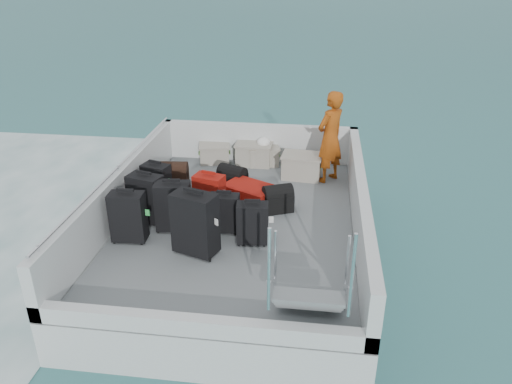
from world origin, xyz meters
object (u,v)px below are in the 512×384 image
passenger (330,137)px  suitcase_2 (157,183)px  crate_1 (254,154)px  crate_3 (302,167)px  suitcase_0 (128,218)px  suitcase_8 (250,194)px  suitcase_6 (252,224)px  crate_2 (264,157)px  suitcase_5 (209,194)px  suitcase_3 (195,224)px  suitcase_4 (173,207)px  suitcase_7 (225,214)px  crate_0 (215,154)px  suitcase_1 (146,199)px

passenger → suitcase_2: bearing=-26.4°
crate_1 → crate_3: crate_3 is taller
suitcase_0 → suitcase_8: suitcase_0 is taller
suitcase_6 → crate_2: (-0.18, 2.79, -0.13)m
suitcase_0 → suitcase_6: bearing=2.6°
suitcase_0 → suitcase_5: 1.30m
suitcase_5 → suitcase_3: bearing=-71.8°
crate_2 → suitcase_8: bearing=-90.9°
suitcase_2 → suitcase_6: 1.98m
suitcase_4 → suitcase_5: (0.38, 0.56, -0.05)m
suitcase_0 → suitcase_7: bearing=15.7°
suitcase_0 → crate_0: size_ratio=1.33×
crate_1 → passenger: bearing=-22.2°
crate_1 → crate_2: (0.17, 0.00, -0.03)m
suitcase_0 → suitcase_3: bearing=-13.0°
suitcase_3 → crate_2: suitcase_3 is taller
suitcase_0 → suitcase_3: size_ratio=0.84×
suitcase_7 → crate_3: (0.97, 2.04, -0.09)m
suitcase_6 → crate_2: bearing=87.7°
crate_0 → crate_3: crate_3 is taller
suitcase_1 → suitcase_8: size_ratio=0.94×
crate_2 → crate_0: bearing=180.0°
crate_1 → crate_3: (0.90, -0.50, 0.01)m
suitcase_7 → crate_3: bearing=63.7°
suitcase_6 → suitcase_8: 1.20m
suitcase_7 → crate_2: size_ratio=1.07×
suitcase_6 → passenger: bearing=60.1°
suitcase_3 → suitcase_6: 0.77m
suitcase_3 → suitcase_6: size_ratio=1.44×
crate_0 → crate_3: (1.64, -0.50, 0.04)m
suitcase_5 → suitcase_4: bearing=-109.4°
suitcase_2 → crate_0: (0.56, 1.70, -0.14)m
suitcase_6 → suitcase_5: bearing=127.8°
suitcase_3 → suitcase_8: (0.48, 1.50, -0.27)m
suitcase_8 → crate_0: size_ratio=1.45×
suitcase_8 → crate_3: crate_3 is taller
suitcase_7 → suitcase_5: bearing=120.9°
suitcase_2 → suitcase_0: bearing=-73.3°
passenger → suitcase_6: bearing=16.2°
suitcase_3 → suitcase_8: 1.60m
suitcase_1 → suitcase_4: size_ratio=1.02×
suitcase_5 → crate_3: (1.30, 1.50, -0.11)m
crate_1 → suitcase_2: bearing=-127.4°
suitcase_2 → suitcase_6: size_ratio=1.04×
suitcase_2 → crate_3: 2.51m
suitcase_5 → crate_0: size_ratio=1.15×
suitcase_1 → crate_3: suitcase_1 is taller
suitcase_1 → suitcase_2: bearing=111.5°
suitcase_5 → crate_3: 1.99m
suitcase_6 → crate_1: size_ratio=0.92×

